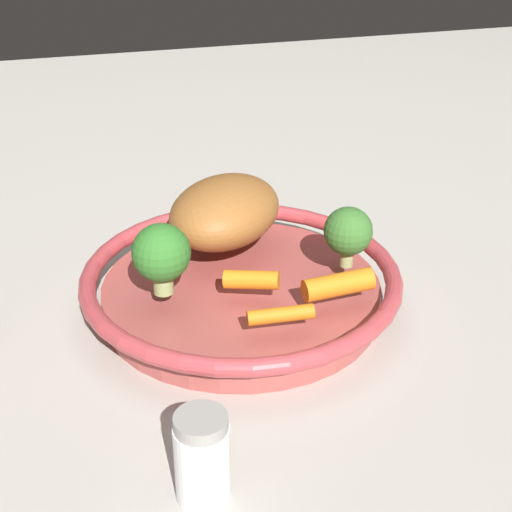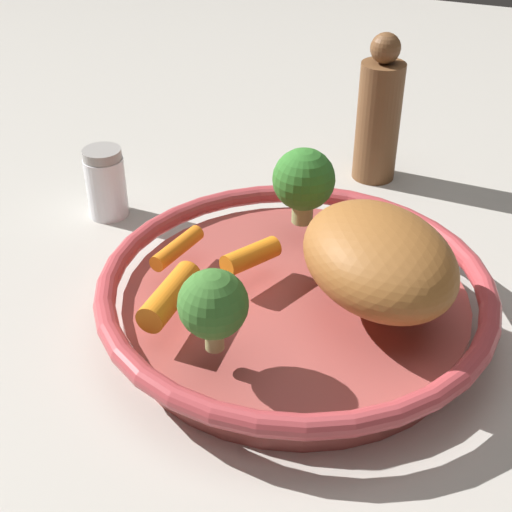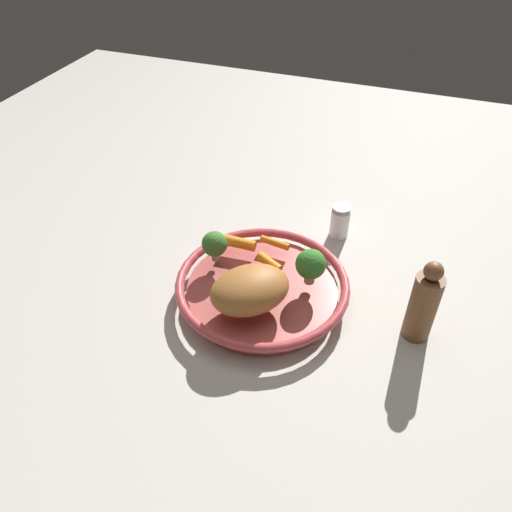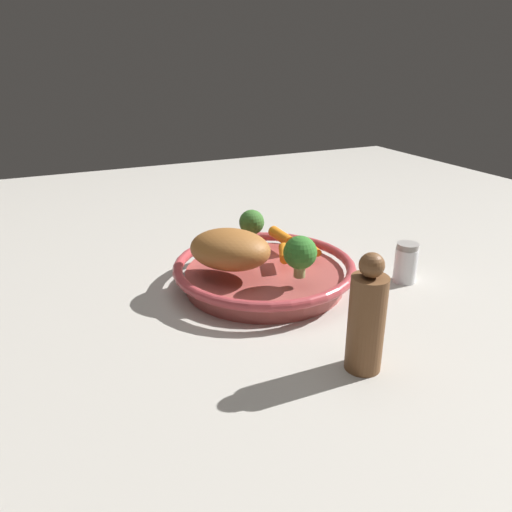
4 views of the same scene
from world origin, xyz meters
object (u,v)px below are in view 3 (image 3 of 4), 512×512
object	(u,v)px
baby_carrot_left	(239,243)
baby_carrot_back	(270,263)
serving_bowl	(262,288)
salt_shaker	(340,221)
pepper_mill	(423,304)
roast_chicken_piece	(250,290)
baby_carrot_center	(275,243)
broccoli_floret_edge	(311,265)
broccoli_floret_large	(215,244)

from	to	relation	value
baby_carrot_left	baby_carrot_back	distance (m)	0.08
serving_bowl	baby_carrot_back	bearing A→B (deg)	-92.24
salt_shaker	pepper_mill	size ratio (longest dim) A/B	0.45
roast_chicken_piece	salt_shaker	distance (m)	0.33
serving_bowl	baby_carrot_center	distance (m)	0.11
roast_chicken_piece	baby_carrot_back	bearing A→B (deg)	-90.88
pepper_mill	roast_chicken_piece	bearing A→B (deg)	14.47
baby_carrot_center	baby_carrot_back	bearing A→B (deg)	100.22
roast_chicken_piece	baby_carrot_center	size ratio (longest dim) A/B	2.36
serving_bowl	broccoli_floret_edge	distance (m)	0.11
serving_bowl	baby_carrot_left	size ratio (longest dim) A/B	4.80
serving_bowl	broccoli_floret_large	size ratio (longest dim) A/B	5.14
serving_bowl	baby_carrot_left	xyz separation A→B (m)	(0.08, -0.07, 0.03)
pepper_mill	broccoli_floret_edge	bearing A→B (deg)	-4.59
broccoli_floret_large	salt_shaker	distance (m)	0.30
broccoli_floret_edge	broccoli_floret_large	distance (m)	0.19
baby_carrot_left	baby_carrot_back	size ratio (longest dim) A/B	1.28
baby_carrot_back	baby_carrot_center	distance (m)	0.06
roast_chicken_piece	broccoli_floret_edge	bearing A→B (deg)	-132.74
baby_carrot_center	serving_bowl	bearing A→B (deg)	95.46
serving_bowl	baby_carrot_center	xyz separation A→B (m)	(0.01, -0.10, 0.03)
pepper_mill	salt_shaker	bearing A→B (deg)	-50.62
broccoli_floret_large	baby_carrot_center	bearing A→B (deg)	-139.83
baby_carrot_center	broccoli_floret_large	size ratio (longest dim) A/B	0.95
baby_carrot_left	baby_carrot_center	distance (m)	0.07
serving_bowl	salt_shaker	world-z (taller)	salt_shaker
broccoli_floret_large	roast_chicken_piece	bearing A→B (deg)	139.86
baby_carrot_left	baby_carrot_back	world-z (taller)	baby_carrot_left
roast_chicken_piece	baby_carrot_center	distance (m)	0.17
baby_carrot_center	broccoli_floret_edge	xyz separation A→B (m)	(-0.09, 0.08, 0.03)
roast_chicken_piece	broccoli_floret_edge	distance (m)	0.12
broccoli_floret_edge	salt_shaker	xyz separation A→B (m)	(-0.01, -0.22, -0.05)
broccoli_floret_large	salt_shaker	xyz separation A→B (m)	(-0.20, -0.22, -0.05)
baby_carrot_back	broccoli_floret_edge	distance (m)	0.09
serving_bowl	salt_shaker	xyz separation A→B (m)	(-0.09, -0.24, 0.01)
baby_carrot_center	broccoli_floret_edge	bearing A→B (deg)	139.75
baby_carrot_center	salt_shaker	world-z (taller)	salt_shaker
roast_chicken_piece	pepper_mill	bearing A→B (deg)	-165.53
baby_carrot_back	broccoli_floret_large	distance (m)	0.11
roast_chicken_piece	pepper_mill	world-z (taller)	pepper_mill
serving_bowl	baby_carrot_back	world-z (taller)	baby_carrot_back
baby_carrot_left	baby_carrot_center	bearing A→B (deg)	-156.23
pepper_mill	baby_carrot_back	bearing A→B (deg)	-6.35
broccoli_floret_large	salt_shaker	world-z (taller)	broccoli_floret_large
baby_carrot_center	broccoli_floret_edge	size ratio (longest dim) A/B	0.85
roast_chicken_piece	baby_carrot_back	size ratio (longest dim) A/B	2.68
baby_carrot_left	pepper_mill	bearing A→B (deg)	169.69
baby_carrot_back	salt_shaker	xyz separation A→B (m)	(-0.09, -0.20, -0.02)
broccoli_floret_edge	pepper_mill	size ratio (longest dim) A/B	0.43
serving_bowl	roast_chicken_piece	xyz separation A→B (m)	(0.00, 0.07, 0.06)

